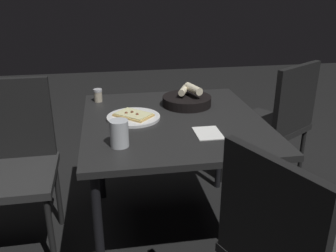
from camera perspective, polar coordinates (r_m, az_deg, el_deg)
ground at (r=2.26m, az=0.73°, el=-15.83°), size 8.00×8.00×0.00m
dining_table at (r=1.93m, az=0.83°, el=-0.72°), size 0.99×0.92×0.70m
pizza_plate at (r=1.93m, az=-5.33°, el=1.44°), size 0.28×0.28×0.04m
bread_basket at (r=2.11m, az=2.95°, el=4.03°), size 0.28×0.28×0.12m
beer_glass at (r=1.61m, az=-7.49°, el=-1.40°), size 0.08×0.08×0.12m
pepper_shaker at (r=2.22m, az=-10.70°, el=4.56°), size 0.05×0.05×0.08m
napkin at (r=1.75m, az=6.17°, el=-1.09°), size 0.16×0.12×0.00m
chair_near at (r=1.43m, az=17.85°, el=-17.53°), size 0.58×0.58×0.89m
chair_far at (r=2.53m, az=16.36°, el=1.09°), size 0.60×0.60×0.90m
chair_spare at (r=2.08m, az=-22.90°, el=-4.31°), size 0.45×0.45×0.91m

